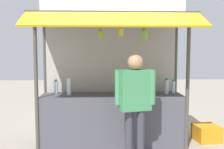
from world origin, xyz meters
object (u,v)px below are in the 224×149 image
at_px(water_bottle_rear_center, 56,87).
at_px(water_bottle_far_left, 173,87).
at_px(magazine_stack_mid_left, 128,92).
at_px(water_bottle_center, 69,87).
at_px(plastic_crate, 207,133).
at_px(banana_bunch_inner_right, 144,35).
at_px(banana_bunch_leftmost, 101,34).
at_px(water_bottle_front_right, 166,86).
at_px(vendor_person, 135,97).
at_px(magazine_stack_right, 141,95).
at_px(banana_bunch_inner_left, 121,32).

bearing_deg(water_bottle_rear_center, water_bottle_far_left, -0.85).
bearing_deg(magazine_stack_mid_left, water_bottle_far_left, 9.82).
distance_m(water_bottle_center, plastic_crate, 2.59).
height_order(water_bottle_rear_center, banana_bunch_inner_right, banana_bunch_inner_right).
relative_size(water_bottle_rear_center, banana_bunch_leftmost, 0.89).
xyz_separation_m(water_bottle_front_right, vendor_person, (-0.65, -0.76, -0.05)).
bearing_deg(banana_bunch_leftmost, water_bottle_front_right, 22.44).
bearing_deg(magazine_stack_right, banana_bunch_inner_left, -152.16).
relative_size(magazine_stack_right, magazine_stack_mid_left, 0.90).
height_order(water_bottle_front_right, water_bottle_far_left, water_bottle_front_right).
xyz_separation_m(water_bottle_front_right, banana_bunch_inner_right, (-0.48, -0.48, 0.88)).
height_order(magazine_stack_right, vendor_person, vendor_person).
height_order(banana_bunch_leftmost, vendor_person, banana_bunch_leftmost).
xyz_separation_m(magazine_stack_right, plastic_crate, (1.25, 0.31, -0.76)).
bearing_deg(magazine_stack_right, vendor_person, -108.41).
relative_size(water_bottle_front_right, vendor_person, 0.17).
height_order(water_bottle_far_left, plastic_crate, water_bottle_far_left).
distance_m(water_bottle_front_right, plastic_crate, 1.14).
bearing_deg(magazine_stack_right, banana_bunch_inner_right, -85.25).
xyz_separation_m(water_bottle_front_right, water_bottle_rear_center, (-1.94, 0.09, -0.01)).
distance_m(magazine_stack_right, banana_bunch_leftmost, 1.19).
bearing_deg(banana_bunch_inner_left, banana_bunch_inner_right, -0.01).
distance_m(magazine_stack_right, plastic_crate, 1.50).
distance_m(magazine_stack_right, magazine_stack_mid_left, 0.28).
relative_size(water_bottle_front_right, water_bottle_far_left, 1.13).
relative_size(magazine_stack_mid_left, banana_bunch_inner_right, 1.01).
bearing_deg(vendor_person, water_bottle_front_right, -145.26).
bearing_deg(water_bottle_far_left, vendor_person, -133.81).
height_order(magazine_stack_mid_left, banana_bunch_inner_right, banana_bunch_inner_right).
height_order(magazine_stack_right, plastic_crate, magazine_stack_right).
distance_m(magazine_stack_mid_left, banana_bunch_leftmost, 1.15).
bearing_deg(banana_bunch_inner_right, water_bottle_center, 160.85).
relative_size(water_bottle_front_right, plastic_crate, 0.67).
relative_size(water_bottle_center, water_bottle_front_right, 1.04).
bearing_deg(banana_bunch_inner_left, water_bottle_center, 153.76).
bearing_deg(banana_bunch_inner_right, magazine_stack_right, 94.75).
bearing_deg(water_bottle_far_left, water_bottle_front_right, -156.73).
relative_size(water_bottle_center, water_bottle_rear_center, 1.14).
relative_size(magazine_stack_mid_left, vendor_person, 0.19).
distance_m(magazine_stack_right, banana_bunch_inner_right, 0.98).
relative_size(water_bottle_center, magazine_stack_right, 1.04).
height_order(vendor_person, plastic_crate, vendor_person).
xyz_separation_m(banana_bunch_inner_right, vendor_person, (-0.17, -0.29, -0.92)).
bearing_deg(plastic_crate, banana_bunch_inner_left, -162.69).
xyz_separation_m(water_bottle_center, water_bottle_front_right, (1.69, 0.05, -0.00)).
bearing_deg(magazine_stack_right, water_bottle_front_right, 30.65).
xyz_separation_m(magazine_stack_mid_left, banana_bunch_leftmost, (-0.47, -0.39, 0.97)).
height_order(water_bottle_far_left, magazine_stack_right, water_bottle_far_left).
bearing_deg(plastic_crate, water_bottle_rear_center, 178.53).
xyz_separation_m(banana_bunch_inner_right, plastic_crate, (1.23, 0.50, -1.73)).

